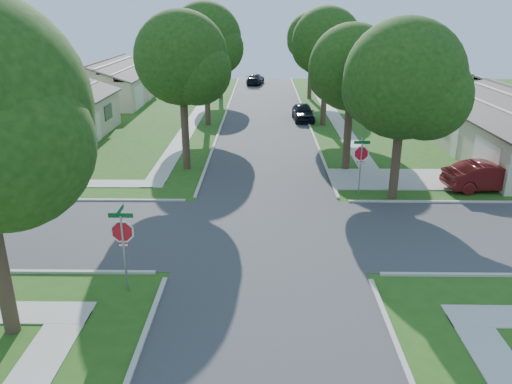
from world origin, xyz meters
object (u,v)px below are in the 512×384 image
at_px(tree_w_mid, 206,42).
at_px(house_ne_far, 432,91).
at_px(tree_e_near, 353,72).
at_px(tree_w_far, 220,44).
at_px(tree_e_far, 312,40).
at_px(house_nw_far, 109,86).
at_px(car_driveway, 488,176).
at_px(tree_w_near, 183,63).
at_px(car_curb_west, 255,79).
at_px(tree_e_mid, 327,45).
at_px(tree_ne_corner, 405,85).
at_px(car_curb_east, 303,112).
at_px(house_nw_near, 38,121).
at_px(stop_sign_ne, 361,156).
at_px(stop_sign_sw, 123,235).

relative_size(tree_w_mid, house_ne_far, 0.70).
bearing_deg(tree_e_near, tree_w_far, 110.61).
xyz_separation_m(tree_e_far, house_nw_far, (-20.75, -2.01, -4.46)).
bearing_deg(tree_w_mid, car_driveway, -43.85).
bearing_deg(tree_w_mid, tree_w_near, -90.02).
distance_m(tree_w_far, car_curb_west, 12.15).
height_order(tree_e_near, house_nw_far, tree_e_near).
distance_m(tree_e_mid, tree_ne_corner, 16.89).
bearing_deg(tree_w_near, car_curb_east, 60.40).
height_order(tree_e_near, car_driveway, tree_e_near).
bearing_deg(house_nw_near, tree_e_near, -16.11).
height_order(tree_w_far, house_ne_far, tree_w_far).
bearing_deg(car_curb_east, tree_e_mid, -52.14).
relative_size(tree_w_far, house_ne_far, 0.59).
relative_size(tree_e_near, car_curb_east, 1.99).
xyz_separation_m(tree_e_far, tree_w_far, (-9.40, -0.00, -0.47)).
height_order(house_nw_far, car_curb_east, house_nw_far).
xyz_separation_m(house_ne_far, house_nw_near, (-31.98, -14.00, 0.00)).
relative_size(stop_sign_ne, tree_w_mid, 0.31).
bearing_deg(car_curb_east, house_ne_far, 22.92).
bearing_deg(tree_e_mid, tree_ne_corner, -84.55).
relative_size(stop_sign_sw, tree_w_far, 0.37).
bearing_deg(tree_w_far, tree_w_mid, -89.95).
bearing_deg(tree_ne_corner, stop_sign_ne, 163.45).
bearing_deg(house_nw_near, car_curb_west, 63.44).
xyz_separation_m(stop_sign_ne, car_curb_east, (-1.50, 18.12, -1.32)).
xyz_separation_m(tree_w_mid, car_curb_west, (3.44, 23.58, -5.83)).
height_order(stop_sign_ne, tree_e_near, tree_e_near).
bearing_deg(car_curb_west, tree_w_far, 79.45).
bearing_deg(house_ne_far, tree_e_near, -119.35).
distance_m(tree_ne_corner, house_ne_far, 26.91).
relative_size(house_nw_far, car_driveway, 3.02).
distance_m(house_ne_far, car_curb_west, 23.23).
bearing_deg(house_nw_far, car_driveway, -43.94).
distance_m(tree_w_mid, car_driveway, 23.11).
relative_size(tree_e_mid, tree_ne_corner, 1.06).
xyz_separation_m(tree_ne_corner, house_nw_far, (-22.35, 27.79, -4.08)).
distance_m(tree_w_mid, tree_w_far, 13.04).
distance_m(tree_e_near, house_ne_far, 23.30).
relative_size(tree_w_near, house_ne_far, 0.66).
bearing_deg(house_nw_near, house_ne_far, 23.64).
relative_size(tree_w_near, tree_w_mid, 0.94).
relative_size(tree_e_mid, tree_w_mid, 0.96).
distance_m(tree_w_far, car_curb_east, 14.49).
bearing_deg(tree_e_far, house_nw_far, -174.47).
relative_size(tree_ne_corner, car_curb_east, 2.09).
distance_m(stop_sign_ne, tree_w_mid, 19.31).
distance_m(car_curb_east, car_curb_west, 22.22).
bearing_deg(tree_w_mid, tree_e_mid, -0.00).
bearing_deg(tree_w_near, house_nw_far, 116.27).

